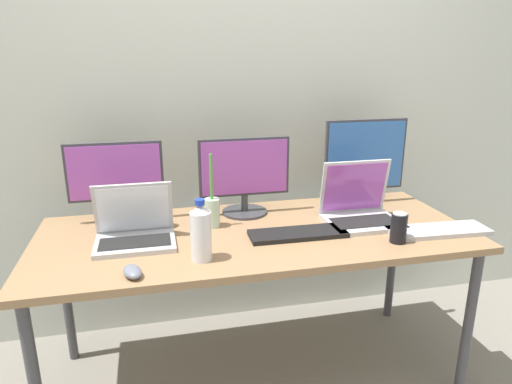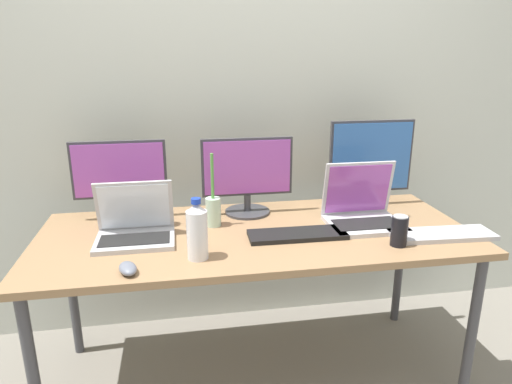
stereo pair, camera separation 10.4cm
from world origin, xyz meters
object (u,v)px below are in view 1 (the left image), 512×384
Objects in this scene: keyboard_aux at (298,234)px; bamboo_vase at (212,211)px; mouse_by_keyboard at (132,272)px; soda_can_near_keyboard at (399,228)px; water_bottle at (201,233)px; soda_can_by_laptop at (160,214)px; work_desk at (256,243)px; laptop_silver at (135,229)px; laptop_secondary at (360,208)px; monitor_right at (365,161)px; keyboard_main at (438,231)px; monitor_center at (245,175)px; monitor_left at (116,179)px.

bamboo_vase is (-0.34, 0.19, 0.06)m from keyboard_aux.
mouse_by_keyboard is 0.82× the size of soda_can_near_keyboard.
water_bottle reaches higher than soda_can_by_laptop.
work_desk is at bearing 14.00° from mouse_by_keyboard.
soda_can_by_laptop is (0.11, 0.15, 0.01)m from laptop_silver.
monitor_right is at bearing 61.48° from laptop_secondary.
water_bottle reaches higher than mouse_by_keyboard.
monitor_right is at bearing 110.28° from keyboard_main.
laptop_secondary is 0.99× the size of bamboo_vase.
soda_can_near_keyboard reaches higher than work_desk.
keyboard_main is at bearing -17.45° from bamboo_vase.
monitor_right reaches higher than laptop_silver.
keyboard_aux is at bearing -7.41° from laptop_silver.
soda_can_by_laptop reaches higher than work_desk.
laptop_silver is (-0.51, -0.24, -0.14)m from monitor_center.
keyboard_main is 3.48× the size of soda_can_near_keyboard.
water_bottle is 1.89× the size of soda_can_by_laptop.
keyboard_aux reaches higher than work_desk.
monitor_center is 0.25m from bamboo_vase.
work_desk is 5.71× the size of laptop_secondary.
soda_can_by_laptop reaches higher than mouse_by_keyboard.
water_bottle is at bearing -42.24° from laptop_silver.
mouse_by_keyboard is at bearing -90.72° from laptop_silver.
keyboard_main is 1.03m from water_bottle.
monitor_left reaches higher than keyboard_main.
monitor_right is 1.17m from laptop_silver.
work_desk is 0.70m from monitor_left.
soda_can_near_keyboard is 1.00× the size of soda_can_by_laptop.
monitor_center is 1.36× the size of laptop_silver.
monitor_right is at bearing 10.98° from bamboo_vase.
work_desk is 4.32× the size of monitor_right.
laptop_silver is (-0.51, -0.00, 0.11)m from work_desk.
bamboo_vase is at bearing -10.77° from soda_can_by_laptop.
bamboo_vase is at bearing 17.46° from laptop_silver.
monitor_left reaches higher than keyboard_aux.
monitor_center is 1.81× the size of water_bottle.
water_bottle is (0.25, 0.08, 0.09)m from mouse_by_keyboard.
mouse_by_keyboard reaches higher than work_desk.
soda_can_near_keyboard is (1.13, -0.52, -0.14)m from monitor_left.
bamboo_vase is at bearing 154.21° from soda_can_near_keyboard.
laptop_silver is 0.18m from soda_can_by_laptop.
work_desk is at bearing 152.07° from keyboard_aux.
mouse_by_keyboard reaches higher than keyboard_aux.
monitor_right reaches higher than monitor_left.
laptop_secondary is 2.60× the size of soda_can_by_laptop.
laptop_silver is 0.96× the size of bamboo_vase.
keyboard_aux is at bearing 173.16° from keyboard_main.
work_desk is 0.38m from water_bottle.
monitor_center is 0.43m from soda_can_by_laptop.
laptop_secondary is 0.35m from keyboard_main.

